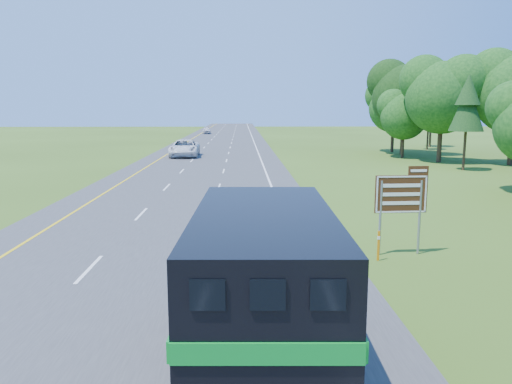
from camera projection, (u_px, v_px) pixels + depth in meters
road at (211, 158)px, 55.54m from camera, size 15.00×260.00×0.04m
lane_markings at (211, 158)px, 55.53m from camera, size 11.15×260.00×0.01m
horse_truck at (263, 287)px, 9.93m from camera, size 2.75×8.13×3.57m
white_suv at (185, 148)px, 56.94m from camera, size 3.38×7.00×1.92m
far_car at (207, 130)px, 108.71m from camera, size 2.03×4.34×1.44m
exit_sign at (402, 198)px, 18.53m from camera, size 1.98×0.16×3.36m
delineator at (378, 245)px, 18.00m from camera, size 0.09×0.05×1.11m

